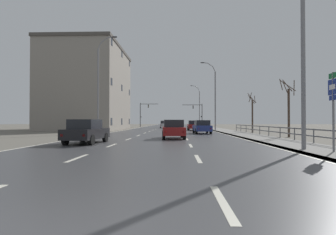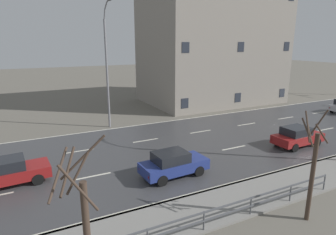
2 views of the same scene
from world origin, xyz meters
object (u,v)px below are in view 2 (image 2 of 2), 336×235
Objects in this scene: car_far_left at (10,172)px; car_distant at (173,164)px; street_lamp_left_bank at (107,69)px; brick_building at (211,47)px; car_near_left at (297,136)px.

car_distant is at bearing 66.59° from car_far_left.
car_distant and car_far_left have the same top height.
car_distant is at bearing 2.51° from street_lamp_left_bank.
car_distant is 0.24× the size of brick_building.
brick_building is (-15.27, 24.26, 6.40)m from car_far_left.
brick_building reaches higher than car_near_left.
brick_building is (-18.20, 4.37, 6.40)m from car_near_left.
street_lamp_left_bank reaches higher than car_near_left.
street_lamp_left_bank is 2.71× the size of car_distant.
car_near_left is at bearing 78.19° from car_far_left.
car_far_left is at bearing -112.86° from car_distant.
street_lamp_left_bank is at bearing -135.91° from car_near_left.
brick_building is at bearing 118.76° from car_far_left.
car_near_left is at bearing -13.51° from brick_building.
street_lamp_left_bank is 12.94m from car_far_left.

